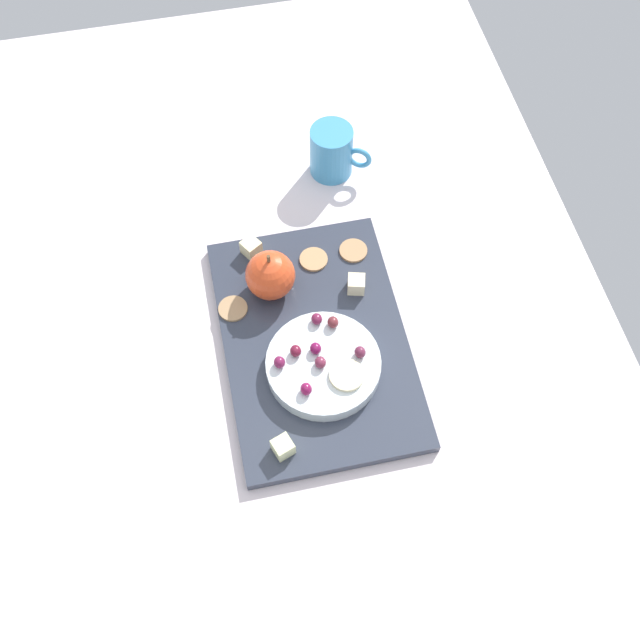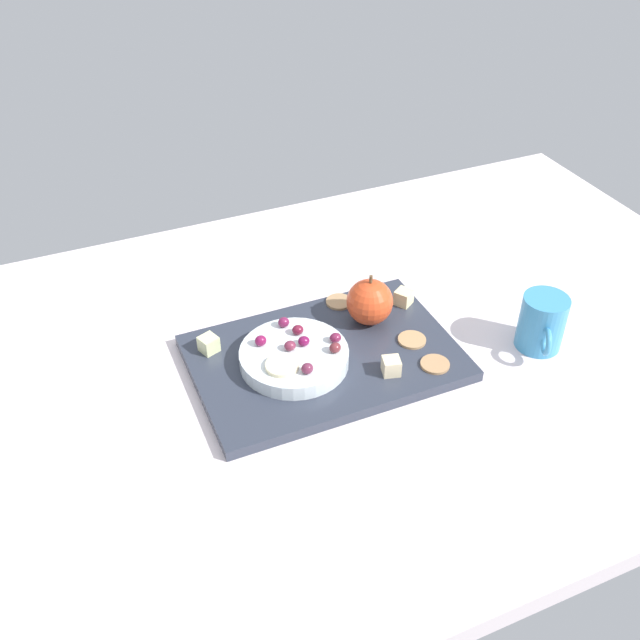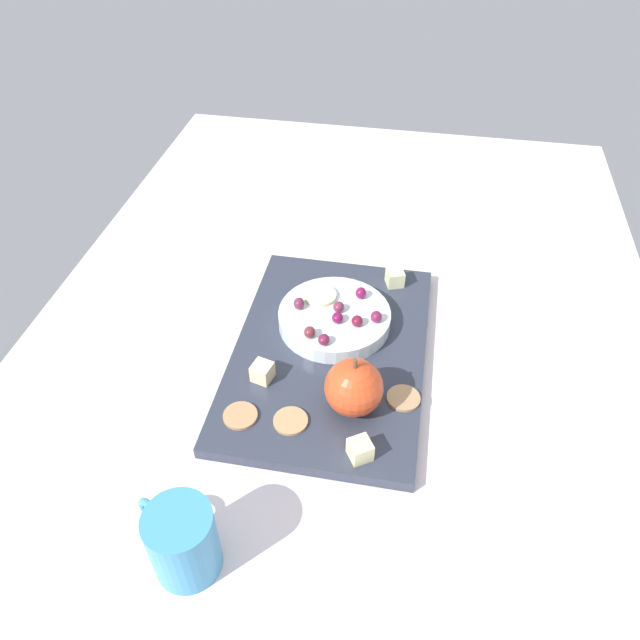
{
  "view_description": "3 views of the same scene",
  "coord_description": "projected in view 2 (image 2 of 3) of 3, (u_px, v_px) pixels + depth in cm",
  "views": [
    {
      "loc": [
        50.55,
        -8.36,
        97.17
      ],
      "look_at": [
        0.7,
        2.15,
        8.52
      ],
      "focal_mm": 42.48,
      "sensor_mm": 36.0,
      "label": 1
    },
    {
      "loc": [
        33.65,
        74.05,
        72.51
      ],
      "look_at": [
        1.22,
        -0.87,
        9.37
      ],
      "focal_mm": 40.56,
      "sensor_mm": 36.0,
      "label": 2
    },
    {
      "loc": [
        -54.66,
        -7.68,
        62.53
      ],
      "look_at": [
        3.29,
        2.94,
        7.99
      ],
      "focal_mm": 33.91,
      "sensor_mm": 36.0,
      "label": 3
    }
  ],
  "objects": [
    {
      "name": "table",
      "position": [
        330.0,
        362.0,
        1.08
      ],
      "size": [
        143.66,
        89.24,
        3.18
      ],
      "primitive_type": "cube",
      "color": "silver",
      "rests_on": "ground"
    },
    {
      "name": "platter",
      "position": [
        325.0,
        358.0,
        1.05
      ],
      "size": [
        37.77,
        25.24,
        1.65
      ],
      "primitive_type": "cube",
      "color": "#2E3543",
      "rests_on": "table"
    },
    {
      "name": "serving_dish",
      "position": [
        294.0,
        357.0,
        1.02
      ],
      "size": [
        15.52,
        15.52,
        2.21
      ],
      "primitive_type": "cylinder",
      "color": "silver",
      "rests_on": "platter"
    },
    {
      "name": "apple_whole",
      "position": [
        370.0,
        302.0,
        1.08
      ],
      "size": [
        7.07,
        7.07,
        7.07
      ],
      "primitive_type": "sphere",
      "color": "#D2451F",
      "rests_on": "platter"
    },
    {
      "name": "apple_stem",
      "position": [
        371.0,
        279.0,
        1.06
      ],
      "size": [
        0.5,
        0.5,
        1.2
      ],
      "primitive_type": "cylinder",
      "color": "brown",
      "rests_on": "apple_whole"
    },
    {
      "name": "cheese_cube_0",
      "position": [
        209.0,
        344.0,
        1.04
      ],
      "size": [
        3.1,
        3.1,
        2.42
      ],
      "primitive_type": "cube",
      "rotation": [
        0.0,
        0.0,
        0.35
      ],
      "color": "beige",
      "rests_on": "platter"
    },
    {
      "name": "cheese_cube_1",
      "position": [
        391.0,
        366.0,
        1.0
      ],
      "size": [
        2.96,
        2.96,
        2.42
      ],
      "primitive_type": "cube",
      "rotation": [
        0.0,
        0.0,
        1.31
      ],
      "color": "beige",
      "rests_on": "platter"
    },
    {
      "name": "cheese_cube_2",
      "position": [
        404.0,
        297.0,
        1.13
      ],
      "size": [
        3.33,
        3.33,
        2.42
      ],
      "primitive_type": "cube",
      "rotation": [
        0.0,
        0.0,
        0.56
      ],
      "color": "beige",
      "rests_on": "platter"
    },
    {
      "name": "cracker_0",
      "position": [
        435.0,
        364.0,
        1.02
      ],
      "size": [
        4.16,
        4.16,
        0.4
      ],
      "primitive_type": "cylinder",
      "color": "tan",
      "rests_on": "platter"
    },
    {
      "name": "cracker_1",
      "position": [
        339.0,
        302.0,
        1.14
      ],
      "size": [
        4.16,
        4.16,
        0.4
      ],
      "primitive_type": "cylinder",
      "color": "tan",
      "rests_on": "platter"
    },
    {
      "name": "cracker_2",
      "position": [
        412.0,
        340.0,
        1.07
      ],
      "size": [
        4.16,
        4.16,
        0.4
      ],
      "primitive_type": "cylinder",
      "color": "tan",
      "rests_on": "platter"
    },
    {
      "name": "grape_0",
      "position": [
        335.0,
        348.0,
        1.01
      ],
      "size": [
        1.68,
        1.51,
        1.46
      ],
      "primitive_type": "ellipsoid",
      "color": "maroon",
      "rests_on": "serving_dish"
    },
    {
      "name": "grape_1",
      "position": [
        290.0,
        346.0,
        1.01
      ],
      "size": [
        1.68,
        1.51,
        1.42
      ],
      "primitive_type": "ellipsoid",
      "color": "maroon",
      "rests_on": "serving_dish"
    },
    {
      "name": "grape_2",
      "position": [
        307.0,
        368.0,
        0.97
      ],
      "size": [
        1.68,
        1.51,
        1.58
      ],
      "primitive_type": "ellipsoid",
      "color": "#63243D",
      "rests_on": "serving_dish"
    },
    {
      "name": "grape_3",
      "position": [
        284.0,
        322.0,
        1.05
      ],
      "size": [
        1.68,
        1.51,
        1.53
      ],
      "primitive_type": "ellipsoid",
      "color": "maroon",
      "rests_on": "serving_dish"
    },
    {
      "name": "grape_4",
      "position": [
        261.0,
        341.0,
        1.02
      ],
      "size": [
        1.68,
        1.51,
        1.56
      ],
      "primitive_type": "ellipsoid",
      "color": "maroon",
      "rests_on": "serving_dish"
    },
    {
      "name": "grape_5",
      "position": [
        304.0,
        341.0,
        1.02
      ],
      "size": [
        1.68,
        1.51,
        1.4
      ],
      "primitive_type": "ellipsoid",
      "color": "maroon",
      "rests_on": "serving_dish"
    },
    {
      "name": "grape_6",
      "position": [
        332.0,
        339.0,
        1.02
      ],
      "size": [
        1.68,
        1.51,
        1.37
      ],
      "primitive_type": "ellipsoid",
      "color": "maroon",
      "rests_on": "serving_dish"
    },
    {
      "name": "grape_7",
      "position": [
        298.0,
        330.0,
        1.04
      ],
      "size": [
        1.68,
        1.51,
        1.43
      ],
      "primitive_type": "ellipsoid",
      "color": "maroon",
      "rests_on": "serving_dish"
    },
    {
      "name": "apple_slice_0",
      "position": [
        282.0,
        366.0,
        0.98
      ],
      "size": [
        4.66,
        4.66,
        0.6
      ],
      "primitive_type": "cylinder",
      "color": "beige",
      "rests_on": "serving_dish"
    },
    {
      "name": "cup",
      "position": [
        542.0,
        323.0,
        1.06
      ],
      "size": [
        6.93,
        9.3,
        8.57
      ],
      "color": "#3C8EBE",
      "rests_on": "table"
    }
  ]
}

